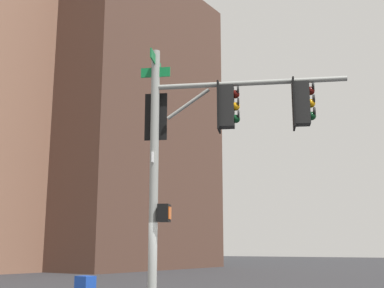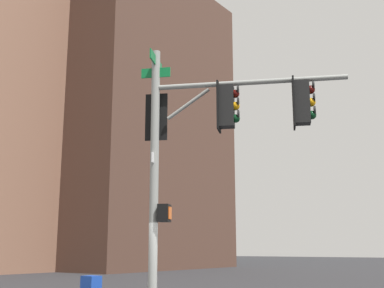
# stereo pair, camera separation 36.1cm
# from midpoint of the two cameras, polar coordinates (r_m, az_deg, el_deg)

# --- Properties ---
(signal_pole_assembly) EXTENTS (2.46, 4.45, 6.68)m
(signal_pole_assembly) POSITION_cam_midpoint_polar(r_m,az_deg,el_deg) (11.67, 2.12, 1.11)
(signal_pole_assembly) COLOR gray
(signal_pole_assembly) RESTS_ON ground_plane
(building_brick_midblock) EXTENTS (19.18, 15.34, 29.02)m
(building_brick_midblock) POSITION_cam_midpoint_polar(r_m,az_deg,el_deg) (52.55, -7.57, 2.09)
(building_brick_midblock) COLOR #4C3328
(building_brick_midblock) RESTS_ON ground_plane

